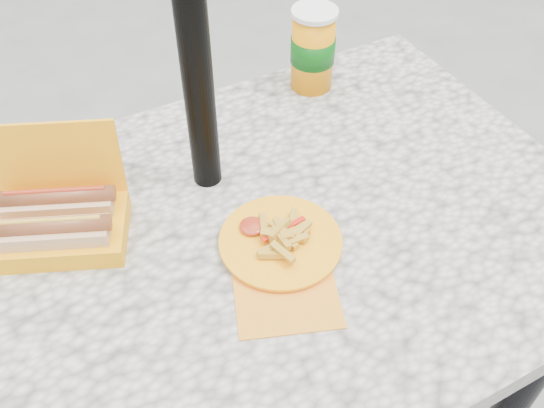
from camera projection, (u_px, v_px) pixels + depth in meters
name	position (u px, v px, depth m)	size (l,w,h in m)	color
picnic_table	(249.00, 277.00, 1.07)	(1.20, 0.80, 0.75)	beige
hotdog_box	(58.00, 220.00, 0.97)	(0.26, 0.23, 0.17)	#FE9F0F
fries_plate	(281.00, 244.00, 0.97)	(0.24, 0.28, 0.04)	orange
soda_cup	(313.00, 49.00, 1.23)	(0.09, 0.09, 0.17)	#FF9207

